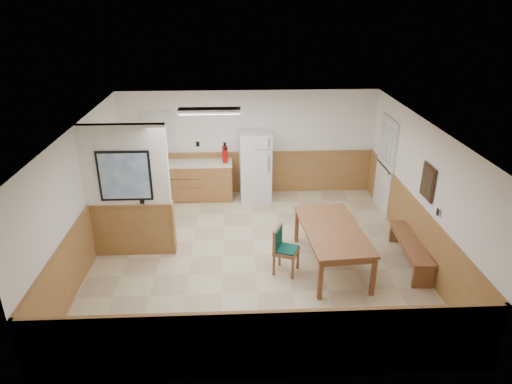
{
  "coord_description": "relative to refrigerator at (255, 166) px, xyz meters",
  "views": [
    {
      "loc": [
        -0.32,
        -7.36,
        4.52
      ],
      "look_at": [
        0.05,
        0.4,
        1.12
      ],
      "focal_mm": 32.0,
      "sensor_mm": 36.0,
      "label": 1
    }
  ],
  "objects": [
    {
      "name": "soap_bottle",
      "position": [
        -2.37,
        0.03,
        0.2
      ],
      "size": [
        0.07,
        0.07,
        0.23
      ],
      "primitive_type": "cylinder",
      "rotation": [
        0.0,
        0.0,
        -0.02
      ],
      "color": "#188837",
      "rests_on": "kitchen_counter"
    },
    {
      "name": "dining_table",
      "position": [
        1.22,
        -3.05,
        -0.15
      ],
      "size": [
        1.13,
        2.04,
        0.75
      ],
      "rotation": [
        0.0,
        0.0,
        0.07
      ],
      "color": "brown",
      "rests_on": "ground"
    },
    {
      "name": "wainscot_left",
      "position": [
        -3.12,
        -2.63,
        -0.31
      ],
      "size": [
        0.04,
        6.0,
        1.0
      ],
      "primitive_type": "cube",
      "color": "#A07140",
      "rests_on": "ground"
    },
    {
      "name": "ceiling",
      "position": [
        -0.14,
        -2.63,
        1.69
      ],
      "size": [
        6.0,
        6.0,
        0.02
      ],
      "primitive_type": "cube",
      "color": "white",
      "rests_on": "back_wall"
    },
    {
      "name": "kitchen_counter",
      "position": [
        -1.35,
        0.05,
        -0.35
      ],
      "size": [
        2.2,
        0.61,
        1.0
      ],
      "color": "#AA793C",
      "rests_on": "ground"
    },
    {
      "name": "fluorescent_fixture",
      "position": [
        -0.94,
        -1.33,
        1.63
      ],
      "size": [
        1.2,
        0.3,
        0.09
      ],
      "color": "silver",
      "rests_on": "ceiling"
    },
    {
      "name": "wainscot_right",
      "position": [
        2.84,
        -2.63,
        -0.31
      ],
      "size": [
        0.04,
        6.0,
        1.0
      ],
      "primitive_type": "cube",
      "color": "#A07140",
      "rests_on": "ground"
    },
    {
      "name": "kitchen_window",
      "position": [
        -2.24,
        0.35,
        0.74
      ],
      "size": [
        0.8,
        0.04,
        1.0
      ],
      "color": "silver",
      "rests_on": "back_wall"
    },
    {
      "name": "exterior_door",
      "position": [
        2.83,
        -0.73,
        0.24
      ],
      "size": [
        0.07,
        1.02,
        2.15
      ],
      "color": "silver",
      "rests_on": "ground"
    },
    {
      "name": "back_wall",
      "position": [
        -0.14,
        0.37,
        0.44
      ],
      "size": [
        6.0,
        0.02,
        2.5
      ],
      "primitive_type": "cube",
      "color": "white",
      "rests_on": "ground"
    },
    {
      "name": "dining_bench",
      "position": [
        2.66,
        -3.02,
        -0.47
      ],
      "size": [
        0.47,
        1.65,
        0.45
      ],
      "rotation": [
        0.0,
        0.0,
        -0.07
      ],
      "color": "brown",
      "rests_on": "ground"
    },
    {
      "name": "fire_extinguisher",
      "position": [
        -0.7,
        0.01,
        0.3
      ],
      "size": [
        0.16,
        0.16,
        0.49
      ],
      "rotation": [
        0.0,
        0.0,
        -0.38
      ],
      "color": "red",
      "rests_on": "kitchen_counter"
    },
    {
      "name": "wainscot_back",
      "position": [
        -0.14,
        0.35,
        -0.31
      ],
      "size": [
        6.0,
        0.04,
        1.0
      ],
      "primitive_type": "cube",
      "color": "#A07140",
      "rests_on": "ground"
    },
    {
      "name": "right_wall",
      "position": [
        2.86,
        -2.63,
        0.44
      ],
      "size": [
        0.02,
        6.0,
        2.5
      ],
      "primitive_type": "cube",
      "color": "white",
      "rests_on": "ground"
    },
    {
      "name": "dining_chair",
      "position": [
        0.32,
        -3.18,
        -0.32
      ],
      "size": [
        0.65,
        0.55,
        0.85
      ],
      "rotation": [
        0.0,
        0.0,
        -0.4
      ],
      "color": "brown",
      "rests_on": "ground"
    },
    {
      "name": "wall_painting",
      "position": [
        2.83,
        -2.93,
        0.74
      ],
      "size": [
        0.04,
        0.5,
        0.6
      ],
      "color": "#311D13",
      "rests_on": "right_wall"
    },
    {
      "name": "partition_wall",
      "position": [
        -2.39,
        -2.43,
        0.42
      ],
      "size": [
        1.5,
        0.2,
        2.5
      ],
      "color": "white",
      "rests_on": "ground"
    },
    {
      "name": "left_wall",
      "position": [
        -3.14,
        -2.63,
        0.44
      ],
      "size": [
        0.02,
        6.0,
        2.5
      ],
      "primitive_type": "cube",
      "color": "white",
      "rests_on": "ground"
    },
    {
      "name": "ground",
      "position": [
        -0.14,
        -2.63,
        -0.81
      ],
      "size": [
        6.0,
        6.0,
        0.0
      ],
      "primitive_type": "plane",
      "color": "beige",
      "rests_on": "ground"
    },
    {
      "name": "refrigerator",
      "position": [
        0.0,
        0.0,
        0.0
      ],
      "size": [
        0.75,
        0.74,
        1.63
      ],
      "rotation": [
        0.0,
        0.0,
        0.04
      ],
      "color": "white",
      "rests_on": "ground"
    }
  ]
}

